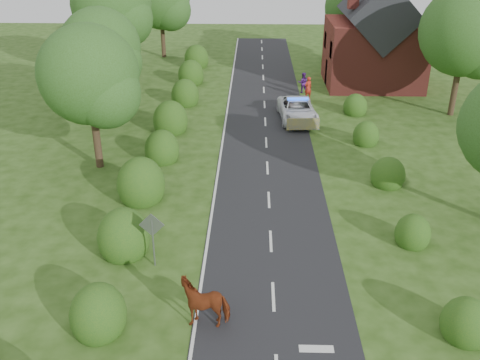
{
  "coord_description": "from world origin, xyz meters",
  "views": [
    {
      "loc": [
        -0.86,
        -16.79,
        13.35
      ],
      "look_at": [
        -1.51,
        7.72,
        1.3
      ],
      "focal_mm": 40.0,
      "sensor_mm": 36.0,
      "label": 1
    }
  ],
  "objects_px": {
    "road_sign": "(152,232)",
    "pedestrian_purple": "(303,83)",
    "cow": "(206,303)",
    "police_van": "(297,110)",
    "pedestrian_red": "(308,88)"
  },
  "relations": [
    {
      "from": "pedestrian_red",
      "to": "pedestrian_purple",
      "type": "bearing_deg",
      "value": -108.87
    },
    {
      "from": "road_sign",
      "to": "police_van",
      "type": "bearing_deg",
      "value": 68.39
    },
    {
      "from": "police_van",
      "to": "pedestrian_red",
      "type": "xyz_separation_m",
      "value": [
        1.22,
        5.16,
        0.16
      ]
    },
    {
      "from": "road_sign",
      "to": "pedestrian_purple",
      "type": "relative_size",
      "value": 1.47
    },
    {
      "from": "road_sign",
      "to": "police_van",
      "type": "relative_size",
      "value": 0.44
    },
    {
      "from": "cow",
      "to": "police_van",
      "type": "height_order",
      "value": "police_van"
    },
    {
      "from": "cow",
      "to": "pedestrian_red",
      "type": "height_order",
      "value": "pedestrian_red"
    },
    {
      "from": "pedestrian_purple",
      "to": "police_van",
      "type": "bearing_deg",
      "value": 81.72
    },
    {
      "from": "cow",
      "to": "pedestrian_red",
      "type": "xyz_separation_m",
      "value": [
        6.08,
        27.02,
        0.16
      ]
    },
    {
      "from": "cow",
      "to": "police_van",
      "type": "bearing_deg",
      "value": 166.12
    },
    {
      "from": "road_sign",
      "to": "pedestrian_red",
      "type": "bearing_deg",
      "value": 70.13
    },
    {
      "from": "cow",
      "to": "pedestrian_purple",
      "type": "distance_m",
      "value": 29.33
    },
    {
      "from": "pedestrian_purple",
      "to": "cow",
      "type": "bearing_deg",
      "value": 78.13
    },
    {
      "from": "pedestrian_purple",
      "to": "pedestrian_red",
      "type": "bearing_deg",
      "value": 98.6
    },
    {
      "from": "pedestrian_red",
      "to": "police_van",
      "type": "bearing_deg",
      "value": 48.74
    }
  ]
}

